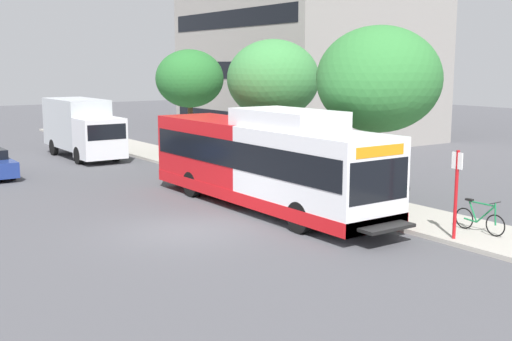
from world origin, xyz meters
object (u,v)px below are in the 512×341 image
(bicycle_parked, at_px, (480,219))
(street_tree_near_stop, at_px, (379,79))
(bus_stop_sign_pole, at_px, (456,188))
(street_tree_mid_block, at_px, (273,79))
(street_tree_far_block, at_px, (190,79))
(box_truck_background, at_px, (82,127))
(transit_bus, at_px, (264,162))

(bicycle_parked, xyz_separation_m, street_tree_near_stop, (0.69, 5.05, 4.06))
(bicycle_parked, bearing_deg, bus_stop_sign_pole, -179.70)
(street_tree_mid_block, relative_size, street_tree_far_block, 1.05)
(street_tree_mid_block, xyz_separation_m, box_truck_background, (-5.04, 11.12, -2.76))
(street_tree_far_block, xyz_separation_m, box_truck_background, (-4.68, 3.99, -2.66))
(bus_stop_sign_pole, height_order, bicycle_parked, bus_stop_sign_pole)
(bus_stop_sign_pole, distance_m, box_truck_background, 23.36)
(transit_bus, xyz_separation_m, bus_stop_sign_pole, (1.84, -6.97, -0.05))
(bus_stop_sign_pole, xyz_separation_m, street_tree_mid_block, (2.34, 12.08, 2.85))
(bicycle_parked, xyz_separation_m, street_tree_far_block, (0.78, 19.21, 3.84))
(box_truck_background, bearing_deg, street_tree_far_block, -40.44)
(bicycle_parked, height_order, box_truck_background, box_truck_background)
(bicycle_parked, bearing_deg, transit_bus, 113.56)
(bicycle_parked, bearing_deg, street_tree_far_block, 87.67)
(street_tree_near_stop, bearing_deg, box_truck_background, 104.20)
(street_tree_mid_block, bearing_deg, street_tree_near_stop, -93.63)
(bicycle_parked, bearing_deg, box_truck_background, 99.55)
(street_tree_far_block, bearing_deg, transit_bus, -107.32)
(transit_bus, distance_m, street_tree_near_stop, 5.11)
(street_tree_near_stop, bearing_deg, street_tree_mid_block, 86.37)
(street_tree_near_stop, distance_m, street_tree_far_block, 14.16)
(transit_bus, bearing_deg, street_tree_mid_block, 50.77)
(street_tree_far_block, bearing_deg, bicycle_parked, -92.33)
(street_tree_mid_block, bearing_deg, street_tree_far_block, 92.88)
(transit_bus, height_order, bus_stop_sign_pole, transit_bus)
(street_tree_mid_block, height_order, box_truck_background, street_tree_mid_block)
(street_tree_near_stop, relative_size, box_truck_background, 0.92)
(street_tree_near_stop, bearing_deg, transit_bus, 152.78)
(street_tree_mid_block, distance_m, street_tree_far_block, 7.14)
(bicycle_parked, xyz_separation_m, street_tree_mid_block, (1.14, 12.08, 3.94))
(box_truck_background, bearing_deg, bus_stop_sign_pole, -83.36)
(box_truck_background, bearing_deg, street_tree_near_stop, -75.80)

